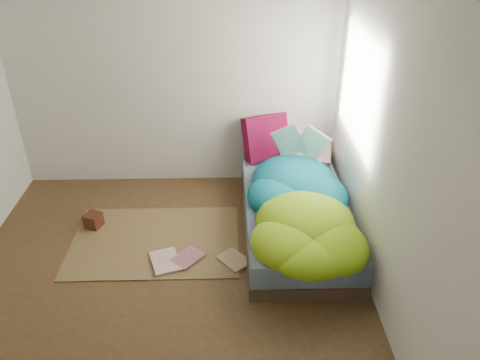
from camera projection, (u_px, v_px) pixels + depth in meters
name	position (u px, v px, depth m)	size (l,w,h in m)	color
ground	(165.00, 280.00, 4.06)	(3.50, 3.50, 0.00)	#452E1A
room_walls	(147.00, 104.00, 3.23)	(3.54, 3.54, 2.62)	silver
bed	(295.00, 215.00, 4.62)	(1.00, 2.00, 0.34)	#3E2D22
duvet	(300.00, 198.00, 4.25)	(0.96, 1.84, 0.34)	#086E82
rug	(155.00, 241.00, 4.52)	(1.60, 1.10, 0.01)	brown
pillow_floral	(306.00, 155.00, 5.20)	(0.55, 0.34, 0.12)	beige
pillow_magenta	(266.00, 137.00, 5.17)	(0.49, 0.15, 0.49)	#4E0529
open_book	(301.00, 134.00, 4.69)	(0.48, 0.10, 0.29)	#3A882C
wooden_box	(93.00, 220.00, 4.68)	(0.15, 0.15, 0.15)	#3D150D
floor_book_a	(152.00, 264.00, 4.20)	(0.24, 0.33, 0.03)	white
floor_book_b	(180.00, 253.00, 4.33)	(0.21, 0.28, 0.03)	#C27083
floor_book_c	(225.00, 265.00, 4.20)	(0.21, 0.28, 0.02)	tan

